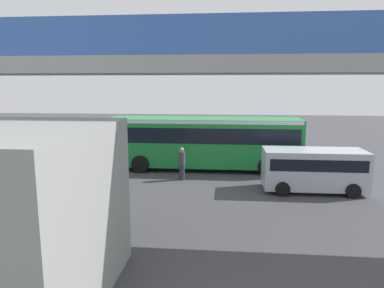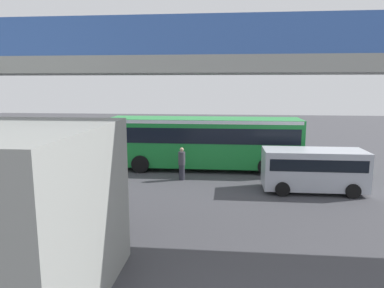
{
  "view_description": "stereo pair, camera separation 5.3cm",
  "coord_description": "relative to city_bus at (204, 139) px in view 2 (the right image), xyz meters",
  "views": [
    {
      "loc": [
        -1.14,
        21.26,
        5.14
      ],
      "look_at": [
        0.81,
        0.45,
        1.6
      ],
      "focal_mm": 32.79,
      "sensor_mm": 36.0,
      "label": 1
    },
    {
      "loc": [
        -1.19,
        21.25,
        5.14
      ],
      "look_at": [
        0.81,
        0.45,
        1.6
      ],
      "focal_mm": 32.79,
      "sensor_mm": 36.0,
      "label": 2
    }
  ],
  "objects": [
    {
      "name": "ground",
      "position": [
        -0.1,
        -0.18,
        -1.88
      ],
      "size": [
        80.0,
        80.0,
        0.0
      ],
      "primitive_type": "plane",
      "color": "#424247"
    },
    {
      "name": "city_bus",
      "position": [
        0.0,
        0.0,
        0.0
      ],
      "size": [
        11.54,
        2.85,
        3.15
      ],
      "color": "#1E8C38",
      "rests_on": "ground"
    },
    {
      "name": "parked_van",
      "position": [
        -5.57,
        4.03,
        -0.7
      ],
      "size": [
        4.8,
        2.17,
        2.05
      ],
      "color": "#B7BCC6",
      "rests_on": "ground"
    },
    {
      "name": "bicycle_blue",
      "position": [
        10.6,
        3.26,
        -1.51
      ],
      "size": [
        1.77,
        0.44,
        0.96
      ],
      "color": "black",
      "rests_on": "ground"
    },
    {
      "name": "bicycle_orange",
      "position": [
        10.11,
        4.57,
        -1.51
      ],
      "size": [
        1.77,
        0.44,
        0.96
      ],
      "color": "black",
      "rests_on": "ground"
    },
    {
      "name": "pedestrian",
      "position": [
        1.04,
        2.59,
        -1.0
      ],
      "size": [
        0.38,
        0.38,
        1.79
      ],
      "color": "#2D2D38",
      "rests_on": "ground"
    },
    {
      "name": "traffic_sign",
      "position": [
        -4.63,
        -3.97,
        0.01
      ],
      "size": [
        0.08,
        0.6,
        2.8
      ],
      "color": "slate",
      "rests_on": "ground"
    },
    {
      "name": "lane_dash_leftmost",
      "position": [
        -4.1,
        -3.05,
        -1.88
      ],
      "size": [
        2.0,
        0.2,
        0.01
      ],
      "primitive_type": "cube",
      "color": "silver",
      "rests_on": "ground"
    },
    {
      "name": "lane_dash_left",
      "position": [
        -0.1,
        -3.05,
        -1.88
      ],
      "size": [
        2.0,
        0.2,
        0.01
      ],
      "primitive_type": "cube",
      "color": "silver",
      "rests_on": "ground"
    },
    {
      "name": "lane_dash_centre",
      "position": [
        3.9,
        -3.05,
        -1.88
      ],
      "size": [
        2.0,
        0.2,
        0.01
      ],
      "primitive_type": "cube",
      "color": "silver",
      "rests_on": "ground"
    },
    {
      "name": "pedestrian_overpass",
      "position": [
        -0.1,
        9.73,
        3.41
      ],
      "size": [
        29.2,
        2.6,
        7.08
      ],
      "color": "gray",
      "rests_on": "ground"
    }
  ]
}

